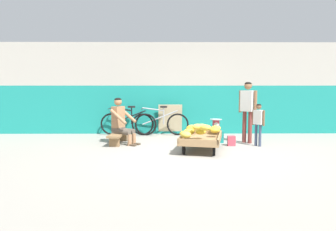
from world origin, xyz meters
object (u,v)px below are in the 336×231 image
Objects in this scene: plastic_crate at (216,136)px; sign_board at (170,119)px; customer_adult at (248,105)px; customer_child at (258,120)px; bicycle_near_left at (128,123)px; vendor_seated at (121,121)px; bicycle_far_left at (160,123)px; low_bench at (119,136)px; weighing_scale at (216,125)px; shopping_bag at (231,141)px; banana_cart at (201,139)px.

sign_board reaches higher than plastic_crate.
customer_adult is 0.56m from customer_child.
vendor_seated is at bearing -90.20° from bicycle_near_left.
bicycle_far_left is at bearing 54.98° from vendor_seated.
low_bench is 1.27× the size of sign_board.
weighing_scale is (2.45, 0.18, 0.25)m from low_bench.
customer_child is at bearing -34.80° from bicycle_far_left.
customer_adult is (2.21, -1.21, 0.60)m from bicycle_far_left.
low_bench is 0.38m from vendor_seated.
customer_child is at bearing -5.35° from vendor_seated.
shopping_bag is (2.75, -0.30, -0.08)m from low_bench.
bicycle_far_left is 2.37m from shopping_bag.
banana_cart is at bearing -116.33° from plastic_crate.
customer_adult is at bearing -28.61° from bicycle_far_left.
bicycle_far_left is 2.89m from customer_child.
weighing_scale is at bearing 121.52° from shopping_bag.
banana_cart is at bearing -65.25° from bicycle_far_left.
sign_board is (1.23, 0.21, 0.09)m from bicycle_near_left.
weighing_scale is 0.30× the size of customer_child.
banana_cart is at bearing -74.13° from sign_board.
vendor_seated is 3.80× the size of weighing_scale.
plastic_crate is 0.41× the size of sign_board.
bicycle_near_left is 1.25m from sign_board.
customer_adult is at bearing -21.49° from bicycle_near_left.
vendor_seated is 2.42m from plastic_crate.
vendor_seated reaches higher than bicycle_far_left.
vendor_seated reaches higher than customer_child.
vendor_seated is 1.13× the size of customer_child.
weighing_scale is 0.34× the size of sign_board.
bicycle_far_left is (0.93, -0.03, 0.00)m from bicycle_near_left.
banana_cart reaches higher than low_bench.
customer_adult is (1.91, -1.45, 0.51)m from sign_board.
bicycle_near_left reaches higher than banana_cart.
customer_child is at bearing -30.17° from weighing_scale.
customer_adult is (1.25, 0.87, 0.71)m from banana_cart.
vendor_seated is 1.28× the size of sign_board.
shopping_bag is (0.30, -0.49, -0.03)m from plastic_crate.
banana_cart is 1.04× the size of customer_adult.
weighing_scale is 0.18× the size of bicycle_near_left.
weighing_scale is at bearing -90.00° from plastic_crate.
customer_child reaches higher than banana_cart.
weighing_scale is 0.18× the size of bicycle_far_left.
weighing_scale is at bearing -49.68° from sign_board.
bicycle_far_left is (-0.96, 2.08, 0.11)m from banana_cart.
customer_adult is (0.77, -0.10, 0.50)m from weighing_scale.
bicycle_far_left is (0.93, 1.33, -0.21)m from vendor_seated.
bicycle_near_left is at bearing 158.51° from customer_adult.
plastic_crate is at bearing -37.48° from bicycle_far_left.
vendor_seated reaches higher than bicycle_near_left.
bicycle_near_left reaches higher than shopping_bag.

